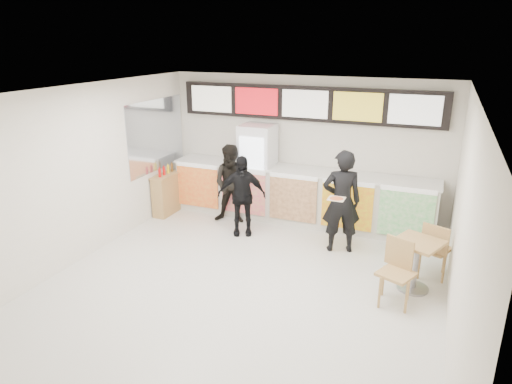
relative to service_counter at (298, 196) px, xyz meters
The scene contains 15 objects.
floor 3.15m from the service_counter, 90.00° to the right, with size 7.00×7.00×0.00m, color beige.
ceiling 3.93m from the service_counter, 90.00° to the right, with size 7.00×7.00×0.00m, color white.
wall_back 1.01m from the service_counter, 90.00° to the left, with size 6.00×6.00×0.00m, color silver.
wall_left 4.41m from the service_counter, 134.13° to the right, with size 7.00×7.00×0.00m, color silver.
wall_right 4.41m from the service_counter, 45.87° to the right, with size 7.00×7.00×0.00m, color silver.
service_counter is the anchor object (origin of this frame).
menu_board 1.90m from the service_counter, 90.00° to the left, with size 5.50×0.14×0.70m.
drinks_fridge 1.03m from the service_counter, behind, with size 0.70×0.67×2.00m.
mirror_panel 3.28m from the service_counter, 167.87° to the right, with size 0.01×2.00×1.50m, color #B2B7BF.
customer_main 1.59m from the service_counter, 43.26° to the right, with size 0.69×0.45×1.89m, color black.
customer_left 1.40m from the service_counter, 156.82° to the right, with size 0.81×0.63×1.66m, color black.
customer_mid 1.36m from the service_counter, 128.61° to the right, with size 0.94×0.39×1.60m, color black.
pizza_slice 1.97m from the service_counter, 53.29° to the right, with size 0.36×0.36×0.02m.
cafe_table 3.19m from the service_counter, 38.50° to the right, with size 1.07×1.70×0.97m.
condiment_ledge 2.90m from the service_counter, 166.92° to the right, with size 0.33×0.80×1.07m.
Camera 1 is at (2.62, -5.61, 3.70)m, focal length 32.00 mm.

